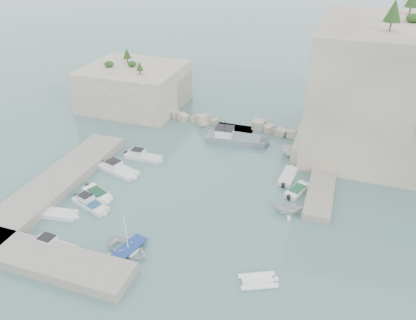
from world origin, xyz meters
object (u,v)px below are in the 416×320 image
(motorboat_f, at_px, (55,249))
(work_boat, at_px, (236,142))
(motorboat_a, at_px, (143,159))
(motorboat_c, at_px, (98,195))
(motorboat_d, at_px, (91,207))
(tender_east_a, at_px, (287,212))
(motorboat_e, at_px, (61,216))
(motorboat_b, at_px, (118,172))
(tender_east_c, at_px, (288,178))
(inflatable_dinghy, at_px, (258,282))
(tender_east_b, at_px, (297,192))
(tender_east_d, at_px, (297,158))
(rowboat, at_px, (129,252))

(motorboat_f, xyz_separation_m, work_boat, (10.64, 27.93, 0.00))
(motorboat_a, distance_m, motorboat_c, 9.68)
(motorboat_a, relative_size, motorboat_d, 1.06)
(tender_east_a, distance_m, work_boat, 17.65)
(motorboat_a, distance_m, tender_east_a, 21.26)
(motorboat_e, relative_size, work_boat, 0.41)
(motorboat_c, distance_m, motorboat_f, 9.38)
(work_boat, bearing_deg, motorboat_d, -123.28)
(motorboat_b, bearing_deg, motorboat_a, 86.38)
(tender_east_a, height_order, tender_east_c, tender_east_a)
(motorboat_c, distance_m, motorboat_d, 2.20)
(inflatable_dinghy, xyz_separation_m, tender_east_b, (1.25, 15.32, 0.00))
(tender_east_b, distance_m, tender_east_c, 3.21)
(motorboat_a, bearing_deg, motorboat_b, -109.74)
(motorboat_e, bearing_deg, motorboat_f, -67.93)
(tender_east_c, xyz_separation_m, tender_east_d, (0.36, 5.47, 0.00))
(rowboat, height_order, work_boat, work_boat)
(motorboat_a, relative_size, work_boat, 0.58)
(motorboat_d, relative_size, work_boat, 0.55)
(rowboat, bearing_deg, motorboat_f, 120.04)
(motorboat_e, xyz_separation_m, work_boat, (13.30, 23.36, 0.00))
(inflatable_dinghy, relative_size, tender_east_d, 0.76)
(motorboat_c, height_order, tender_east_c, same)
(tender_east_c, bearing_deg, tender_east_a, -166.90)
(motorboat_c, relative_size, motorboat_e, 1.15)
(motorboat_d, height_order, motorboat_f, same)
(motorboat_a, xyz_separation_m, tender_east_c, (19.45, 1.50, 0.00))
(motorboat_e, bearing_deg, inflatable_dinghy, -13.88)
(motorboat_f, bearing_deg, motorboat_c, 100.49)
(tender_east_a, bearing_deg, motorboat_c, 89.88)
(tender_east_d, relative_size, work_boat, 0.50)
(motorboat_d, xyz_separation_m, tender_east_c, (20.10, 13.27, 0.00))
(motorboat_c, bearing_deg, tender_east_b, 45.54)
(rowboat, height_order, tender_east_a, tender_east_a)
(motorboat_a, bearing_deg, tender_east_a, -15.16)
(motorboat_a, relative_size, motorboat_b, 0.89)
(motorboat_a, xyz_separation_m, motorboat_e, (-2.70, -14.37, 0.00))
(motorboat_a, distance_m, tender_east_b, 21.06)
(motorboat_d, relative_size, tender_east_d, 1.09)
(motorboat_f, distance_m, tender_east_b, 27.47)
(motorboat_a, relative_size, motorboat_f, 1.04)
(motorboat_a, bearing_deg, rowboat, -67.38)
(motorboat_e, distance_m, tender_east_a, 24.81)
(motorboat_b, relative_size, tender_east_c, 1.25)
(rowboat, bearing_deg, tender_east_a, -35.69)
(tender_east_d, bearing_deg, work_boat, 89.72)
(motorboat_c, xyz_separation_m, tender_east_a, (21.62, 4.01, 0.00))
(motorboat_c, height_order, motorboat_f, motorboat_f)
(motorboat_a, distance_m, work_boat, 13.90)
(motorboat_c, relative_size, tender_east_d, 0.93)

